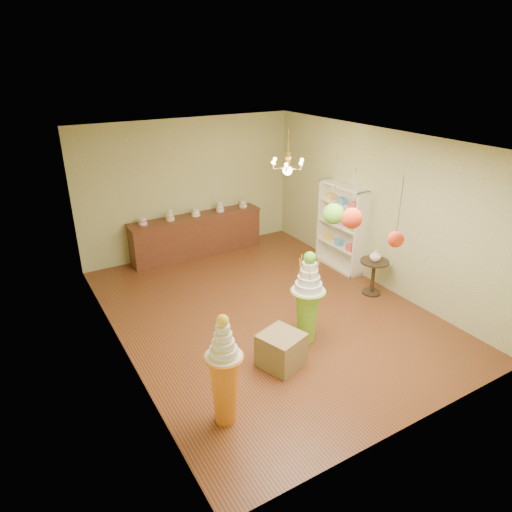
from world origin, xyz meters
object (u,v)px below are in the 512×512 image
round_table (373,272)px  pedestal_orange (225,380)px  sideboard (197,234)px  pedestal_green (307,304)px

round_table → pedestal_orange: bearing=-158.5°
sideboard → pedestal_green: bearing=-88.7°
pedestal_orange → sideboard: pedestal_orange is taller
pedestal_green → pedestal_orange: 2.12m
round_table → sideboard: bearing=121.5°
pedestal_orange → sideboard: size_ratio=0.50×
pedestal_green → round_table: size_ratio=2.25×
pedestal_green → sideboard: bearing=91.3°
pedestal_green → pedestal_orange: size_ratio=1.01×
pedestal_green → round_table: (2.01, 0.62, -0.22)m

